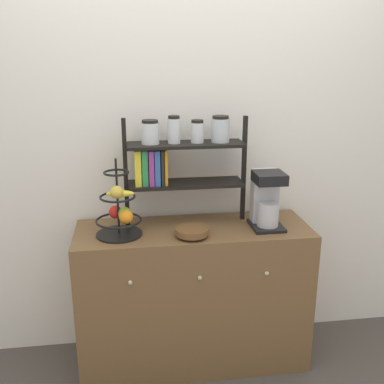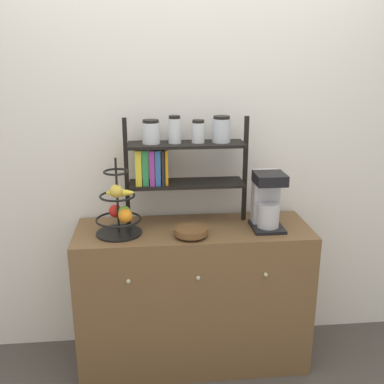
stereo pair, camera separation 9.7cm
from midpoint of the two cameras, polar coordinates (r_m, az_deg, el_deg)
The scene contains 7 objects.
ground_plane at distance 2.82m, azimuth -0.16°, elevation -23.04°, with size 12.00×12.00×0.00m, color #47423D.
wall_back at distance 2.72m, azimuth -1.68°, elevation 6.08°, with size 7.00×0.05×2.60m, color silver.
sideboard at distance 2.76m, azimuth -0.85°, elevation -13.02°, with size 1.34×0.48×0.87m.
coffee_maker at distance 2.58m, azimuth 8.38°, elevation -0.89°, with size 0.18×0.22×0.33m.
fruit_stand at distance 2.46m, azimuth -10.32°, elevation -2.41°, with size 0.25×0.25×0.43m.
wooden_bowl at distance 2.44m, azimuth -1.15°, elevation -5.04°, with size 0.18×0.18×0.05m.
shelf_hutch at distance 2.55m, azimuth -3.29°, elevation 4.66°, with size 0.71×0.20×0.63m.
Camera 1 is at (-0.35, -2.13, 1.81)m, focal length 42.00 mm.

